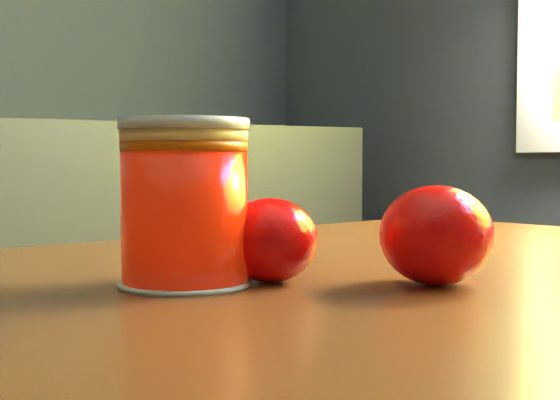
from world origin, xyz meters
TOP-DOWN VIEW (x-y plane):
  - juice_glass at (0.65, 0.17)m, footprint 0.09×0.09m
  - orange_front at (0.79, 0.08)m, footprint 0.08×0.08m
  - orange_back at (0.70, 0.15)m, footprint 0.07×0.07m

SIDE VIEW (x-z plane):
  - orange_back at x=0.70m, z-range 0.74..0.80m
  - orange_front at x=0.79m, z-range 0.74..0.81m
  - juice_glass at x=0.65m, z-range 0.74..0.85m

